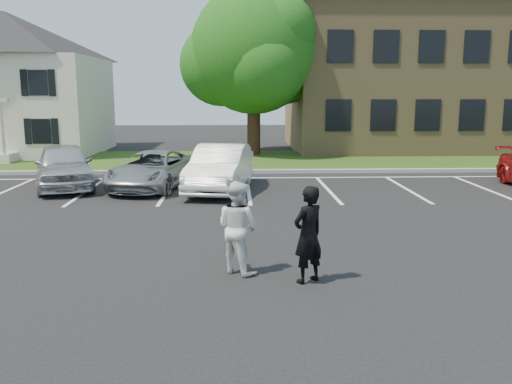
% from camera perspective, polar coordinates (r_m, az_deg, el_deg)
% --- Properties ---
extents(ground_plane, '(90.00, 90.00, 0.00)m').
position_cam_1_polar(ground_plane, '(11.14, 0.20, -7.28)').
color(ground_plane, black).
rests_on(ground_plane, ground).
extents(curb, '(40.00, 0.30, 0.15)m').
position_cam_1_polar(curb, '(22.84, -1.05, 2.17)').
color(curb, gray).
rests_on(curb, ground).
extents(grass_strip, '(44.00, 8.00, 0.08)m').
position_cam_1_polar(grass_strip, '(26.81, -1.22, 3.35)').
color(grass_strip, '#253E16').
rests_on(grass_strip, ground).
extents(stall_lines, '(34.00, 5.36, 0.01)m').
position_cam_1_polar(stall_lines, '(19.92, 3.16, 0.71)').
color(stall_lines, silver).
rests_on(stall_lines, ground).
extents(house, '(10.30, 9.22, 7.60)m').
position_cam_1_polar(house, '(33.05, -24.94, 10.34)').
color(house, beige).
rests_on(house, ground).
extents(office_building, '(22.40, 10.40, 8.30)m').
position_cam_1_polar(office_building, '(35.65, 22.15, 11.02)').
color(office_building, '#947A4C').
rests_on(office_building, ground).
extents(tree, '(7.80, 7.20, 8.80)m').
position_cam_1_polar(tree, '(29.17, -0.07, 14.39)').
color(tree, black).
rests_on(tree, ground).
extents(man_black_suit, '(0.77, 0.72, 1.77)m').
position_cam_1_polar(man_black_suit, '(9.77, 5.51, -4.49)').
color(man_black_suit, black).
rests_on(man_black_suit, ground).
extents(man_white_shirt, '(1.09, 1.07, 1.77)m').
position_cam_1_polar(man_white_shirt, '(10.25, -1.95, -3.73)').
color(man_white_shirt, white).
rests_on(man_white_shirt, ground).
extents(car_silver_west, '(3.29, 5.02, 1.59)m').
position_cam_1_polar(car_silver_west, '(20.49, -19.58, 2.62)').
color(car_silver_west, silver).
rests_on(car_silver_west, ground).
extents(car_silver_minivan, '(3.15, 5.07, 1.31)m').
position_cam_1_polar(car_silver_minivan, '(19.59, -10.84, 2.29)').
color(car_silver_minivan, '#999CA1').
rests_on(car_silver_minivan, ground).
extents(car_white_sedan, '(2.44, 5.01, 1.58)m').
position_cam_1_polar(car_white_sedan, '(18.78, -3.78, 2.53)').
color(car_white_sedan, white).
rests_on(car_white_sedan, ground).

